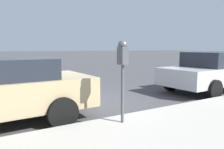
% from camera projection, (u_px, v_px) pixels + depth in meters
% --- Properties ---
extents(ground_plane, '(220.00, 220.00, 0.00)m').
position_uv_depth(ground_plane, '(69.00, 103.00, 6.49)').
color(ground_plane, '#424244').
extents(parking_meter, '(0.21, 0.19, 1.61)m').
position_uv_depth(parking_meter, '(123.00, 60.00, 4.17)').
color(parking_meter, '#4C5156').
rests_on(parking_meter, sidewalk).
extents(car_silver, '(2.11, 4.59, 1.47)m').
position_uv_depth(car_silver, '(215.00, 70.00, 8.33)').
color(car_silver, '#B7BABF').
rests_on(car_silver, ground_plane).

